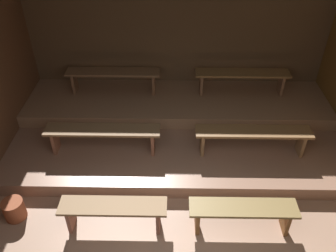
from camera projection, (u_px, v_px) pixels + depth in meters
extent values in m
cube|color=#A47D65|center=(177.00, 172.00, 5.81)|extent=(6.48, 5.11, 0.08)
cube|color=brown|center=(178.00, 37.00, 6.69)|extent=(6.48, 0.06, 2.77)
cube|color=#9B715A|center=(177.00, 135.00, 6.33)|extent=(5.68, 2.77, 0.23)
cube|color=#A57C5B|center=(177.00, 103.00, 6.75)|extent=(5.68, 1.36, 0.23)
cube|color=olive|center=(113.00, 206.00, 4.64)|extent=(1.43, 0.33, 0.04)
cube|color=#965B49|center=(71.00, 216.00, 4.78)|extent=(0.05, 0.26, 0.41)
cube|color=#965B49|center=(158.00, 217.00, 4.76)|extent=(0.05, 0.26, 0.41)
cube|color=olive|center=(243.00, 208.00, 4.62)|extent=(1.43, 0.33, 0.04)
cube|color=#935F33|center=(197.00, 218.00, 4.76)|extent=(0.05, 0.26, 0.41)
cube|color=#935F33|center=(286.00, 219.00, 4.74)|extent=(0.05, 0.26, 0.41)
cube|color=olive|center=(102.00, 130.00, 5.57)|extent=(1.83, 0.33, 0.04)
cube|color=#975D45|center=(55.00, 140.00, 5.72)|extent=(0.05, 0.26, 0.41)
cube|color=#975D45|center=(153.00, 141.00, 5.70)|extent=(0.05, 0.26, 0.41)
cube|color=olive|center=(254.00, 132.00, 5.54)|extent=(1.83, 0.33, 0.04)
cube|color=#936B44|center=(202.00, 142.00, 5.68)|extent=(0.05, 0.26, 0.41)
cube|color=#936B44|center=(301.00, 143.00, 5.66)|extent=(0.05, 0.26, 0.41)
cube|color=#896443|center=(113.00, 72.00, 6.62)|extent=(1.77, 0.33, 0.04)
cube|color=brown|center=(74.00, 82.00, 6.76)|extent=(0.05, 0.26, 0.41)
cube|color=brown|center=(154.00, 83.00, 6.74)|extent=(0.05, 0.26, 0.41)
cube|color=olive|center=(243.00, 73.00, 6.59)|extent=(1.77, 0.33, 0.04)
cube|color=#8D6347|center=(201.00, 83.00, 6.73)|extent=(0.05, 0.26, 0.41)
cube|color=#8D6347|center=(281.00, 84.00, 6.71)|extent=(0.05, 0.26, 0.41)
cylinder|color=#9E4C2D|center=(14.00, 209.00, 4.94)|extent=(0.30, 0.30, 0.30)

